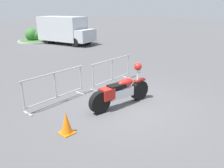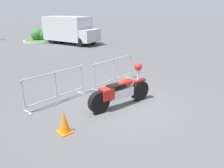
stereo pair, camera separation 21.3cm
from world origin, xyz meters
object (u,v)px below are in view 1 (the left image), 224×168
at_px(motorcycle, 121,91).
at_px(crowd_barrier_far, 112,71).
at_px(delivery_van, 65,29).
at_px(traffic_cone, 66,123).
at_px(crowd_barrier_near, 55,87).

relative_size(motorcycle, crowd_barrier_far, 1.00).
xyz_separation_m(delivery_van, traffic_cone, (-8.35, -12.27, -0.95)).
bearing_deg(crowd_barrier_near, crowd_barrier_far, 0.00).
distance_m(crowd_barrier_near, traffic_cone, 2.04).
relative_size(motorcycle, traffic_cone, 4.00).
height_order(crowd_barrier_near, traffic_cone, crowd_barrier_near).
relative_size(crowd_barrier_far, delivery_van, 0.45).
bearing_deg(delivery_van, crowd_barrier_near, -48.99).
relative_size(motorcycle, crowd_barrier_near, 1.00).
distance_m(delivery_van, traffic_cone, 14.88).
bearing_deg(crowd_barrier_far, crowd_barrier_near, 180.00).
distance_m(crowd_barrier_far, traffic_cone, 4.00).
distance_m(motorcycle, traffic_cone, 2.22).
xyz_separation_m(crowd_barrier_far, traffic_cone, (-3.55, -1.84, -0.27)).
relative_size(crowd_barrier_near, delivery_van, 0.45).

